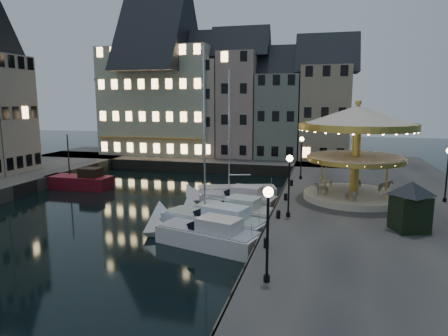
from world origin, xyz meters
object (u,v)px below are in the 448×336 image
(motorboat_b, at_px, (203,235))
(ticket_kiosk, at_px, (411,198))
(carousel, at_px, (357,134))
(motorboat_e, at_px, (234,200))
(motorboat_f, at_px, (230,193))
(bollard_a, at_px, (266,242))
(bollard_c, at_px, (286,196))
(streetlamp_b, at_px, (289,177))
(streetlamp_d, at_px, (448,167))
(bollard_b, at_px, (278,214))
(streetlamp_a, at_px, (268,221))
(bollard_d, at_px, (292,182))
(streetlamp_c, at_px, (301,152))
(motorboat_c, at_px, (209,221))
(red_fishing_boat, at_px, (80,182))
(motorboat_d, at_px, (229,213))

(motorboat_b, xyz_separation_m, ticket_kiosk, (12.25, 2.08, 2.68))
(motorboat_b, height_order, carousel, carousel)
(carousel, bearing_deg, ticket_kiosk, -69.54)
(motorboat_e, bearing_deg, motorboat_f, 108.18)
(bollard_a, xyz_separation_m, bollard_c, (0.00, 10.50, 0.00))
(streetlamp_b, relative_size, streetlamp_d, 1.00)
(streetlamp_b, distance_m, bollard_b, 2.54)
(bollard_a, bearing_deg, motorboat_e, 110.61)
(bollard_c, bearing_deg, streetlamp_a, -87.63)
(bollard_d, bearing_deg, streetlamp_c, 80.27)
(bollard_b, xyz_separation_m, motorboat_e, (-4.50, 6.47, -0.96))
(streetlamp_b, xyz_separation_m, motorboat_e, (-5.10, 5.97, -3.38))
(bollard_c, relative_size, carousel, 0.06)
(streetlamp_b, relative_size, streetlamp_c, 1.00)
(ticket_kiosk, bearing_deg, carousel, 110.46)
(streetlamp_a, height_order, motorboat_e, streetlamp_a)
(streetlamp_a, xyz_separation_m, motorboat_e, (-5.10, 15.97, -3.38))
(motorboat_c, bearing_deg, streetlamp_d, 23.79)
(bollard_a, relative_size, carousel, 0.06)
(motorboat_f, relative_size, red_fishing_boat, 1.58)
(streetlamp_a, distance_m, motorboat_d, 13.51)
(streetlamp_c, relative_size, bollard_a, 7.32)
(bollard_d, bearing_deg, streetlamp_a, -88.28)
(bollard_b, xyz_separation_m, motorboat_c, (-4.79, 0.14, -0.92))
(streetlamp_d, bearing_deg, streetlamp_a, -123.61)
(streetlamp_d, bearing_deg, carousel, -172.77)
(streetlamp_a, xyz_separation_m, carousel, (4.55, 16.14, 2.39))
(motorboat_d, xyz_separation_m, motorboat_e, (-0.53, 3.72, 0.00))
(bollard_a, height_order, red_fishing_boat, red_fishing_boat)
(motorboat_f, bearing_deg, bollard_b, -59.88)
(streetlamp_d, xyz_separation_m, bollard_b, (-11.90, -7.50, -2.41))
(streetlamp_d, relative_size, bollard_d, 7.32)
(bollard_d, xyz_separation_m, red_fishing_boat, (-21.53, -0.67, -0.91))
(bollard_a, distance_m, motorboat_d, 9.21)
(streetlamp_a, relative_size, bollard_c, 7.32)
(motorboat_d, xyz_separation_m, ticket_kiosk, (11.83, -3.36, 2.68))
(bollard_d, relative_size, carousel, 0.06)
(motorboat_b, height_order, red_fishing_boat, red_fishing_boat)
(streetlamp_a, height_order, streetlamp_d, same)
(ticket_kiosk, bearing_deg, bollard_c, 144.47)
(streetlamp_b, bearing_deg, bollard_c, 97.59)
(bollard_d, relative_size, motorboat_f, 0.05)
(bollard_b, height_order, red_fishing_boat, red_fishing_boat)
(motorboat_c, xyz_separation_m, ticket_kiosk, (12.65, -0.75, 2.64))
(motorboat_f, relative_size, carousel, 1.23)
(streetlamp_b, height_order, bollard_c, streetlamp_b)
(motorboat_f, bearing_deg, motorboat_c, -85.78)
(ticket_kiosk, bearing_deg, motorboat_b, -170.35)
(streetlamp_b, distance_m, streetlamp_d, 13.29)
(red_fishing_boat, relative_size, ticket_kiosk, 2.03)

